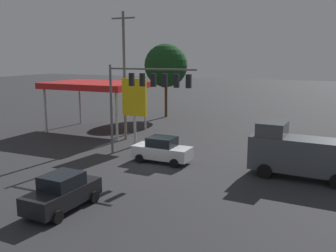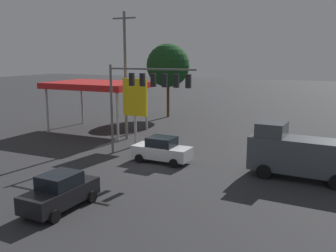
% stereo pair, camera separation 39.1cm
% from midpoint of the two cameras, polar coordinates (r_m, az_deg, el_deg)
% --- Properties ---
extents(ground_plane, '(200.00, 200.00, 0.00)m').
position_cam_midpoint_polar(ground_plane, '(27.97, -1.36, -5.78)').
color(ground_plane, '#2D2D30').
extents(traffic_signal_assembly, '(7.38, 0.43, 7.22)m').
position_cam_midpoint_polar(traffic_signal_assembly, '(28.69, -2.91, 6.06)').
color(traffic_signal_assembly, slate).
rests_on(traffic_signal_assembly, ground).
extents(utility_pole, '(2.40, 0.26, 11.83)m').
position_cam_midpoint_polar(utility_pole, '(35.32, -6.19, 7.89)').
color(utility_pole, slate).
rests_on(utility_pole, ground).
extents(gas_station_canopy, '(9.79, 6.94, 5.18)m').
position_cam_midpoint_polar(gas_station_canopy, '(39.81, -10.48, 6.08)').
color(gas_station_canopy, red).
rests_on(gas_station_canopy, ground).
extents(price_sign, '(2.31, 0.27, 5.97)m').
position_cam_midpoint_polar(price_sign, '(32.66, -4.70, 4.02)').
color(price_sign, '#B7B7BC').
rests_on(price_sign, ground).
extents(sedan_far, '(2.15, 4.45, 1.93)m').
position_cam_midpoint_polar(sedan_far, '(20.57, -15.56, -9.61)').
color(sedan_far, black).
rests_on(sedan_far, ground).
extents(delivery_truck, '(6.92, 2.86, 3.58)m').
position_cam_midpoint_polar(delivery_truck, '(25.81, 19.93, -3.96)').
color(delivery_truck, '#474C51').
rests_on(delivery_truck, ground).
extents(sedan_waiting, '(4.44, 2.13, 1.93)m').
position_cam_midpoint_polar(sedan_waiting, '(28.16, -0.55, -3.65)').
color(sedan_waiting, silver).
rests_on(sedan_waiting, ground).
extents(street_tree, '(5.49, 5.49, 9.37)m').
position_cam_midpoint_polar(street_tree, '(48.16, 0.25, 9.20)').
color(street_tree, '#4C331E').
rests_on(street_tree, ground).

